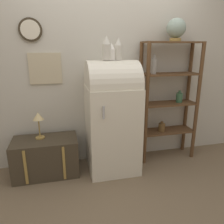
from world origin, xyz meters
TOP-DOWN VIEW (x-y plane):
  - ground_plane at (0.00, 0.00)m, footprint 12.00×12.00m
  - wall_back at (-0.01, 0.57)m, footprint 7.00×0.09m
  - refrigerator at (-0.00, 0.25)m, footprint 0.62×0.64m
  - suitcase_trunk at (-0.84, 0.29)m, footprint 0.78×0.45m
  - shelf_unit at (0.83, 0.38)m, footprint 0.79×0.30m
  - globe at (0.86, 0.36)m, footprint 0.24×0.24m
  - vase_left at (-0.07, 0.23)m, footprint 0.10×0.10m
  - vase_center at (-0.01, 0.24)m, footprint 0.09×0.09m
  - vase_right at (0.08, 0.25)m, footprint 0.09×0.09m
  - desk_lamp at (-0.89, 0.34)m, footprint 0.13×0.13m

SIDE VIEW (x-z plane):
  - ground_plane at x=0.00m, z-range 0.00..0.00m
  - suitcase_trunk at x=-0.84m, z-range 0.00..0.47m
  - desk_lamp at x=-0.89m, z-range 0.55..0.88m
  - refrigerator at x=0.00m, z-range 0.03..1.44m
  - shelf_unit at x=0.83m, z-range 0.10..1.72m
  - wall_back at x=-0.01m, z-range 0.00..2.70m
  - vase_center at x=-0.01m, z-range 1.40..1.59m
  - vase_right at x=0.08m, z-range 1.40..1.65m
  - vase_left at x=-0.07m, z-range 1.39..1.67m
  - globe at x=0.86m, z-range 1.63..1.91m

